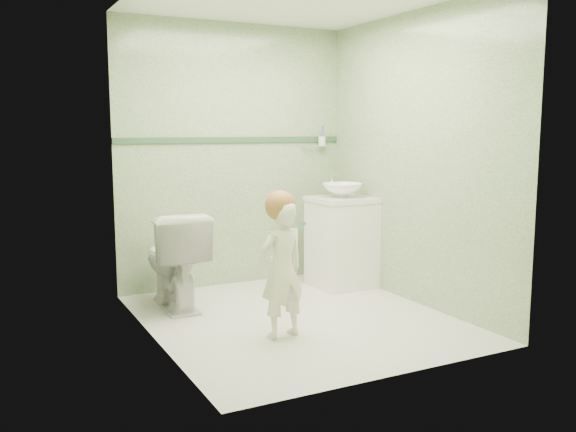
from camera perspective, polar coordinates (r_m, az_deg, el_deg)
ground at (r=4.83m, az=0.82°, el=-9.42°), size 2.50×2.50×0.00m
room_shell at (r=4.62m, az=0.85°, el=4.93°), size 2.50×2.54×2.40m
trim_stripe at (r=5.74m, az=-5.00°, el=7.01°), size 2.20×0.02×0.05m
vanity at (r=5.74m, az=4.98°, el=-2.54°), size 0.52×0.50×0.80m
counter at (r=5.68m, az=5.03°, el=1.53°), size 0.54×0.52×0.04m
basin at (r=5.67m, az=5.04°, el=2.38°), size 0.37×0.37×0.13m
faucet at (r=5.82m, az=4.08°, el=3.33°), size 0.03×0.13×0.18m
cup_holder at (r=6.08m, az=3.08°, el=6.90°), size 0.26×0.07×0.21m
toilet at (r=5.12m, az=-10.43°, el=-3.95°), size 0.47×0.80×0.80m
toddler at (r=4.30m, az=-0.57°, el=-4.98°), size 0.38×0.28×0.96m
hair_cap at (r=4.25m, az=-0.73°, el=0.95°), size 0.21×0.21×0.21m
teal_toothbrush at (r=4.19m, az=1.24°, el=-0.82°), size 0.11×0.14×0.08m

